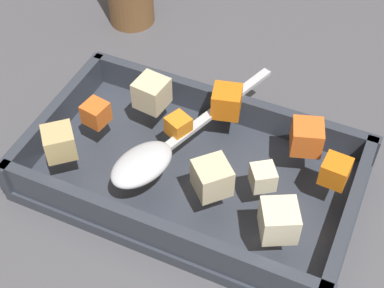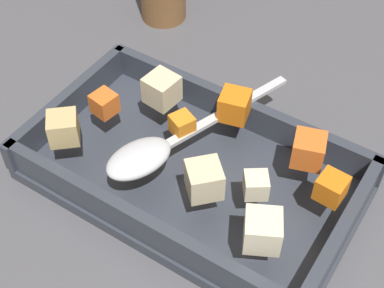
% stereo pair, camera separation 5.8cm
% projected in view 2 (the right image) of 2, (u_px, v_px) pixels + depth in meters
% --- Properties ---
extents(ground_plane, '(4.00, 4.00, 0.00)m').
position_uv_depth(ground_plane, '(193.00, 184.00, 0.62)').
color(ground_plane, '#4C4C51').
extents(baking_dish, '(0.35, 0.20, 0.05)m').
position_uv_depth(baking_dish, '(192.00, 172.00, 0.62)').
color(baking_dish, '#333842').
rests_on(baking_dish, ground_plane).
extents(carrot_chunk_front_center, '(0.04, 0.04, 0.03)m').
position_uv_depth(carrot_chunk_front_center, '(234.00, 105.00, 0.61)').
color(carrot_chunk_front_center, orange).
rests_on(carrot_chunk_front_center, baking_dish).
extents(carrot_chunk_corner_nw, '(0.03, 0.03, 0.02)m').
position_uv_depth(carrot_chunk_corner_nw, '(182.00, 124.00, 0.60)').
color(carrot_chunk_corner_nw, orange).
rests_on(carrot_chunk_corner_nw, baking_dish).
extents(carrot_chunk_mid_right, '(0.04, 0.04, 0.03)m').
position_uv_depth(carrot_chunk_mid_right, '(308.00, 150.00, 0.57)').
color(carrot_chunk_mid_right, orange).
rests_on(carrot_chunk_mid_right, baking_dish).
extents(carrot_chunk_near_left, '(0.03, 0.03, 0.03)m').
position_uv_depth(carrot_chunk_near_left, '(331.00, 188.00, 0.54)').
color(carrot_chunk_near_left, orange).
rests_on(carrot_chunk_near_left, baking_dish).
extents(carrot_chunk_far_left, '(0.03, 0.03, 0.02)m').
position_uv_depth(carrot_chunk_far_left, '(103.00, 105.00, 0.62)').
color(carrot_chunk_far_left, orange).
rests_on(carrot_chunk_far_left, baking_dish).
extents(potato_chunk_far_right, '(0.04, 0.04, 0.03)m').
position_uv_depth(potato_chunk_far_right, '(263.00, 230.00, 0.50)').
color(potato_chunk_far_right, beige).
rests_on(potato_chunk_far_right, baking_dish).
extents(potato_chunk_corner_se, '(0.03, 0.03, 0.02)m').
position_uv_depth(potato_chunk_corner_se, '(256.00, 185.00, 0.54)').
color(potato_chunk_corner_se, beige).
rests_on(potato_chunk_corner_se, baking_dish).
extents(potato_chunk_mid_left, '(0.05, 0.05, 0.03)m').
position_uv_depth(potato_chunk_mid_left, '(204.00, 180.00, 0.54)').
color(potato_chunk_mid_left, beige).
rests_on(potato_chunk_mid_left, baking_dish).
extents(potato_chunk_center, '(0.04, 0.04, 0.03)m').
position_uv_depth(potato_chunk_center, '(162.00, 89.00, 0.63)').
color(potato_chunk_center, beige).
rests_on(potato_chunk_center, baking_dish).
extents(potato_chunk_corner_ne, '(0.04, 0.04, 0.03)m').
position_uv_depth(potato_chunk_corner_ne, '(63.00, 128.00, 0.59)').
color(potato_chunk_corner_ne, tan).
rests_on(potato_chunk_corner_ne, baking_dish).
extents(serving_spoon, '(0.11, 0.24, 0.02)m').
position_uv_depth(serving_spoon, '(150.00, 153.00, 0.58)').
color(serving_spoon, silver).
rests_on(serving_spoon, baking_dish).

